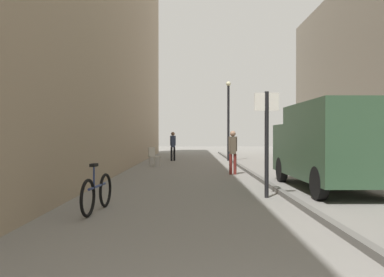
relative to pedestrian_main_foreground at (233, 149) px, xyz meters
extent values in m
plane|color=gray|center=(-0.87, -1.61, -0.98)|extent=(80.00, 80.00, 0.00)
cube|color=#615F5B|center=(0.71, -1.61, -0.92)|extent=(0.16, 40.00, 0.12)
cylinder|color=maroon|center=(-0.08, -0.01, -0.58)|extent=(0.12, 0.12, 0.80)
cylinder|color=maroon|center=(0.08, 0.01, -0.58)|extent=(0.12, 0.12, 0.80)
cube|color=brown|center=(0.00, 0.00, 0.16)|extent=(0.24, 0.21, 0.68)
cylinder|color=brown|center=(-0.12, -0.01, 0.21)|extent=(0.10, 0.10, 0.58)
cylinder|color=brown|center=(0.12, 0.01, 0.21)|extent=(0.10, 0.10, 0.58)
sphere|color=#9E755B|center=(0.00, 0.00, 0.61)|extent=(0.22, 0.22, 0.22)
cylinder|color=black|center=(-2.82, 8.14, -0.58)|extent=(0.12, 0.12, 0.81)
cylinder|color=black|center=(-2.65, 8.19, -0.58)|extent=(0.12, 0.12, 0.81)
cube|color=#2D3851|center=(-2.74, 8.16, 0.17)|extent=(0.27, 0.24, 0.69)
cylinder|color=#2D3851|center=(-2.86, 8.13, 0.23)|extent=(0.10, 0.10, 0.59)
cylinder|color=#2D3851|center=(-2.62, 8.19, 0.23)|extent=(0.10, 0.10, 0.59)
sphere|color=brown|center=(-2.74, 8.16, 0.63)|extent=(0.22, 0.22, 0.22)
cube|color=#335138|center=(2.31, -4.87, 0.39)|extent=(2.09, 3.82, 2.06)
cube|color=#335138|center=(2.29, -2.22, 0.13)|extent=(2.07, 1.50, 1.54)
cube|color=black|center=(2.28, -1.71, 0.47)|extent=(1.73, 0.06, 0.68)
cylinder|color=black|center=(1.36, -2.38, -0.58)|extent=(0.23, 0.80, 0.80)
cylinder|color=black|center=(3.22, -2.36, -0.58)|extent=(0.23, 0.80, 0.80)
cylinder|color=black|center=(1.39, -6.08, -0.58)|extent=(0.23, 0.80, 0.80)
cylinder|color=black|center=(0.23, -5.70, 0.32)|extent=(0.10, 0.10, 2.60)
cube|color=white|center=(0.23, -5.70, 1.37)|extent=(0.60, 0.05, 0.44)
cylinder|color=black|center=(0.59, 8.25, 1.27)|extent=(0.14, 0.14, 4.50)
sphere|color=beige|center=(0.59, 8.25, 3.64)|extent=(0.28, 0.28, 0.28)
torus|color=black|center=(-3.44, -6.94, -0.62)|extent=(0.13, 0.72, 0.72)
torus|color=black|center=(-3.54, -7.99, -0.62)|extent=(0.13, 0.72, 0.72)
cylinder|color=navy|center=(-3.49, -7.46, -0.47)|extent=(0.14, 0.95, 0.05)
cylinder|color=navy|center=(-3.51, -7.65, -0.25)|extent=(0.04, 0.04, 0.40)
cube|color=black|center=(-3.51, -7.65, -0.03)|extent=(0.12, 0.25, 0.06)
cylinder|color=#B7B2A8|center=(-3.18, 4.08, -0.76)|extent=(0.04, 0.04, 0.45)
cylinder|color=#B7B2A8|center=(-3.41, 3.79, -0.76)|extent=(0.04, 0.04, 0.45)
cylinder|color=#B7B2A8|center=(-3.47, 4.32, -0.76)|extent=(0.04, 0.04, 0.45)
cylinder|color=#B7B2A8|center=(-3.70, 4.03, -0.76)|extent=(0.04, 0.04, 0.45)
cube|color=#B7B2A8|center=(-3.44, 4.05, -0.51)|extent=(0.62, 0.62, 0.04)
cube|color=#B7B2A8|center=(-3.60, 4.18, -0.27)|extent=(0.31, 0.37, 0.45)
camera|label=1|loc=(-1.59, -15.29, 0.55)|focal=36.73mm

